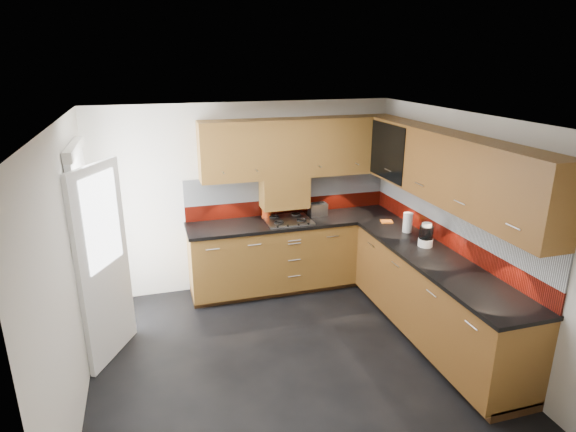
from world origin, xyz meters
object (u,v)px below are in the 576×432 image
object	(u,v)px
toaster	(318,209)
utensil_pot	(266,211)
gas_hob	(288,220)
food_processor	(426,236)

from	to	relation	value
toaster	utensil_pot	bearing A→B (deg)	173.31
utensil_pot	toaster	distance (m)	0.68
gas_hob	utensil_pot	size ratio (longest dim) A/B	1.38
toaster	food_processor	bearing A→B (deg)	-60.59
gas_hob	food_processor	xyz separation A→B (m)	(1.20, -1.24, 0.11)
utensil_pot	toaster	xyz separation A→B (m)	(0.67, -0.08, -0.01)
gas_hob	food_processor	size ratio (longest dim) A/B	2.16
gas_hob	toaster	xyz separation A→B (m)	(0.44, 0.12, 0.07)
utensil_pot	food_processor	world-z (taller)	utensil_pot
utensil_pot	food_processor	xyz separation A→B (m)	(1.44, -1.43, 0.03)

